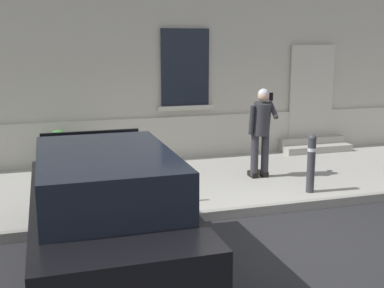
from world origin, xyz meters
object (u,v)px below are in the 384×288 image
(person_on_phone, at_px, (261,127))
(planter_charcoal, at_px, (60,150))
(bollard_far_left, at_px, (75,180))
(hatchback_car_black, at_px, (106,207))
(bollard_near_person, at_px, (311,161))

(person_on_phone, bearing_deg, planter_charcoal, 156.60)
(bollard_far_left, distance_m, person_on_phone, 3.79)
(hatchback_car_black, relative_size, person_on_phone, 2.33)
(hatchback_car_black, relative_size, bollard_far_left, 3.90)
(bollard_far_left, bearing_deg, planter_charcoal, 92.72)
(hatchback_car_black, distance_m, person_on_phone, 4.30)
(bollard_far_left, relative_size, planter_charcoal, 1.22)
(bollard_near_person, height_order, bollard_far_left, same)
(bollard_near_person, distance_m, bollard_far_left, 4.04)
(hatchback_car_black, distance_m, bollard_near_person, 4.09)
(hatchback_car_black, bearing_deg, planter_charcoal, 95.23)
(hatchback_car_black, distance_m, bollard_far_left, 1.61)
(hatchback_car_black, height_order, bollard_near_person, hatchback_car_black)
(bollard_far_left, bearing_deg, person_on_phone, 17.43)
(person_on_phone, bearing_deg, bollard_near_person, -67.94)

